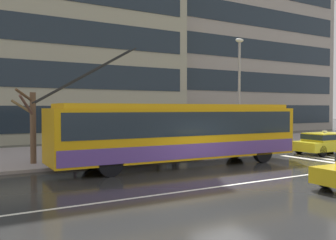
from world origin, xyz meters
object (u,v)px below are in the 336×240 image
(bus_shelter, at_px, (141,122))
(pedestrian_walking_past, at_px, (104,130))
(pedestrian_at_shelter, at_px, (75,142))
(taxi_ahead_of_bus, at_px, (326,142))
(street_tree_bare, at_px, (31,123))
(street_lamp, at_px, (239,85))
(pedestrian_waiting_by_pole, at_px, (159,125))
(trolleybus, at_px, (181,132))
(pedestrian_approaching_curb, at_px, (173,126))

(bus_shelter, distance_m, pedestrian_walking_past, 2.77)
(pedestrian_at_shelter, bearing_deg, pedestrian_walking_past, 4.68)
(taxi_ahead_of_bus, xyz_separation_m, pedestrian_walking_past, (-12.95, 3.28, 0.96))
(pedestrian_walking_past, distance_m, street_tree_bare, 3.43)
(pedestrian_walking_past, xyz_separation_m, street_lamp, (8.85, -0.12, 2.56))
(pedestrian_waiting_by_pole, bearing_deg, street_lamp, -14.18)
(taxi_ahead_of_bus, bearing_deg, pedestrian_waiting_by_pole, 154.11)
(trolleybus, bearing_deg, pedestrian_walking_past, 134.70)
(bus_shelter, bearing_deg, trolleybus, -86.76)
(pedestrian_at_shelter, bearing_deg, street_tree_bare, 160.86)
(bus_shelter, height_order, pedestrian_waiting_by_pole, bus_shelter)
(trolleybus, height_order, bus_shelter, trolleybus)
(bus_shelter, bearing_deg, taxi_ahead_of_bus, -22.19)
(pedestrian_approaching_curb, bearing_deg, pedestrian_walking_past, 179.52)
(trolleybus, height_order, street_lamp, street_lamp)
(pedestrian_waiting_by_pole, bearing_deg, street_tree_bare, -175.00)
(pedestrian_at_shelter, relative_size, street_lamp, 0.25)
(pedestrian_approaching_curb, xyz_separation_m, street_tree_bare, (-7.47, 0.56, 0.28))
(taxi_ahead_of_bus, distance_m, pedestrian_walking_past, 13.39)
(pedestrian_approaching_curb, height_order, pedestrian_walking_past, pedestrian_approaching_curb)
(trolleybus, distance_m, pedestrian_approaching_curb, 3.08)
(pedestrian_approaching_curb, relative_size, street_tree_bare, 0.57)
(pedestrian_at_shelter, xyz_separation_m, pedestrian_waiting_by_pole, (5.34, 1.28, 0.61))
(pedestrian_at_shelter, bearing_deg, street_lamp, 0.05)
(pedestrian_approaching_curb, height_order, street_tree_bare, street_tree_bare)
(pedestrian_approaching_curb, relative_size, street_lamp, 0.29)
(trolleybus, distance_m, street_tree_bare, 7.04)
(pedestrian_approaching_curb, relative_size, pedestrian_walking_past, 1.02)
(bus_shelter, distance_m, pedestrian_approaching_curb, 1.81)
(street_tree_bare, bearing_deg, taxi_ahead_of_bus, -13.10)
(pedestrian_approaching_curb, distance_m, pedestrian_walking_past, 4.09)
(trolleybus, xyz_separation_m, pedestrian_waiting_by_pole, (1.03, 3.99, 0.13))
(trolleybus, bearing_deg, pedestrian_waiting_by_pole, 75.58)
(pedestrian_at_shelter, distance_m, street_lamp, 10.80)
(taxi_ahead_of_bus, distance_m, street_tree_bare, 16.81)
(trolleybus, distance_m, pedestrian_walking_past, 3.99)
(pedestrian_at_shelter, distance_m, pedestrian_walking_past, 1.60)
(trolleybus, height_order, pedestrian_walking_past, trolleybus)
(taxi_ahead_of_bus, height_order, street_lamp, street_lamp)
(taxi_ahead_of_bus, xyz_separation_m, pedestrian_at_shelter, (-14.46, 3.15, 0.44))
(pedestrian_approaching_curb, bearing_deg, pedestrian_waiting_by_pole, 102.47)
(taxi_ahead_of_bus, bearing_deg, bus_shelter, 157.81)
(pedestrian_approaching_curb, relative_size, pedestrian_waiting_by_pole, 1.02)
(trolleybus, height_order, pedestrian_waiting_by_pole, trolleybus)
(street_lamp, bearing_deg, pedestrian_walking_past, 179.25)
(street_tree_bare, bearing_deg, pedestrian_waiting_by_pole, 5.00)
(street_lamp, bearing_deg, taxi_ahead_of_bus, -37.59)
(trolleybus, xyz_separation_m, pedestrian_approaching_curb, (1.29, 2.80, 0.14))
(taxi_ahead_of_bus, relative_size, pedestrian_waiting_by_pole, 2.24)
(pedestrian_walking_past, xyz_separation_m, pedestrian_waiting_by_pole, (3.83, 1.15, 0.09))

